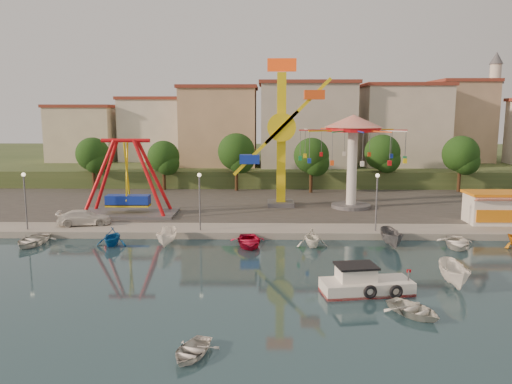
{
  "coord_description": "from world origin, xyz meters",
  "views": [
    {
      "loc": [
        -1.98,
        -31.42,
        11.45
      ],
      "look_at": [
        -2.9,
        14.0,
        4.0
      ],
      "focal_mm": 35.0,
      "sensor_mm": 36.0,
      "label": 1
    }
  ],
  "objects_px": {
    "rowboat_a": "(414,309)",
    "skiff": "(454,274)",
    "wave_swinger": "(353,140)",
    "cabin_motorboat": "(364,285)",
    "pirate_ship_ride": "(127,179)",
    "kamikaze_tower": "(285,137)",
    "van": "(84,218)"
  },
  "relations": [
    {
      "from": "rowboat_a",
      "to": "skiff",
      "type": "xyz_separation_m",
      "value": [
        4.03,
        4.85,
        0.45
      ]
    },
    {
      "from": "wave_swinger",
      "to": "skiff",
      "type": "xyz_separation_m",
      "value": [
        2.82,
        -23.74,
        -7.4
      ]
    },
    {
      "from": "cabin_motorboat",
      "to": "pirate_ship_ride",
      "type": "bearing_deg",
      "value": 125.66
    },
    {
      "from": "pirate_ship_ride",
      "to": "kamikaze_tower",
      "type": "height_order",
      "value": "kamikaze_tower"
    },
    {
      "from": "pirate_ship_ride",
      "to": "skiff",
      "type": "relative_size",
      "value": 2.41
    },
    {
      "from": "wave_swinger",
      "to": "rowboat_a",
      "type": "bearing_deg",
      "value": -92.42
    },
    {
      "from": "wave_swinger",
      "to": "van",
      "type": "distance_m",
      "value": 29.29
    },
    {
      "from": "pirate_ship_ride",
      "to": "van",
      "type": "relative_size",
      "value": 2.03
    },
    {
      "from": "wave_swinger",
      "to": "pirate_ship_ride",
      "type": "bearing_deg",
      "value": -169.58
    },
    {
      "from": "pirate_ship_ride",
      "to": "skiff",
      "type": "distance_m",
      "value": 33.26
    },
    {
      "from": "rowboat_a",
      "to": "van",
      "type": "bearing_deg",
      "value": 108.53
    },
    {
      "from": "wave_swinger",
      "to": "rowboat_a",
      "type": "distance_m",
      "value": 29.66
    },
    {
      "from": "kamikaze_tower",
      "to": "van",
      "type": "xyz_separation_m",
      "value": [
        -19.49,
        -9.95,
        -7.14
      ]
    },
    {
      "from": "van",
      "to": "pirate_ship_ride",
      "type": "bearing_deg",
      "value": -45.71
    },
    {
      "from": "pirate_ship_ride",
      "to": "cabin_motorboat",
      "type": "relative_size",
      "value": 1.68
    },
    {
      "from": "kamikaze_tower",
      "to": "rowboat_a",
      "type": "height_order",
      "value": "kamikaze_tower"
    },
    {
      "from": "van",
      "to": "wave_swinger",
      "type": "bearing_deg",
      "value": -84.58
    },
    {
      "from": "wave_swinger",
      "to": "cabin_motorboat",
      "type": "bearing_deg",
      "value": -97.57
    },
    {
      "from": "kamikaze_tower",
      "to": "rowboat_a",
      "type": "xyz_separation_m",
      "value": [
        6.29,
        -29.46,
        -8.1
      ]
    },
    {
      "from": "wave_swinger",
      "to": "kamikaze_tower",
      "type": "bearing_deg",
      "value": 173.36
    },
    {
      "from": "kamikaze_tower",
      "to": "van",
      "type": "bearing_deg",
      "value": -152.95
    },
    {
      "from": "skiff",
      "to": "cabin_motorboat",
      "type": "bearing_deg",
      "value": -162.04
    },
    {
      "from": "kamikaze_tower",
      "to": "van",
      "type": "height_order",
      "value": "kamikaze_tower"
    },
    {
      "from": "wave_swinger",
      "to": "rowboat_a",
      "type": "height_order",
      "value": "wave_swinger"
    },
    {
      "from": "kamikaze_tower",
      "to": "rowboat_a",
      "type": "relative_size",
      "value": 4.84
    },
    {
      "from": "van",
      "to": "cabin_motorboat",
      "type": "bearing_deg",
      "value": -137.33
    },
    {
      "from": "skiff",
      "to": "pirate_ship_ride",
      "type": "bearing_deg",
      "value": 149.51
    },
    {
      "from": "pirate_ship_ride",
      "to": "rowboat_a",
      "type": "bearing_deg",
      "value": -46.66
    },
    {
      "from": "skiff",
      "to": "van",
      "type": "bearing_deg",
      "value": 159.08
    },
    {
      "from": "van",
      "to": "rowboat_a",
      "type": "bearing_deg",
      "value": -140.29
    },
    {
      "from": "rowboat_a",
      "to": "skiff",
      "type": "relative_size",
      "value": 0.82
    },
    {
      "from": "pirate_ship_ride",
      "to": "rowboat_a",
      "type": "xyz_separation_m",
      "value": [
        22.8,
        -24.17,
        -4.04
      ]
    }
  ]
}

